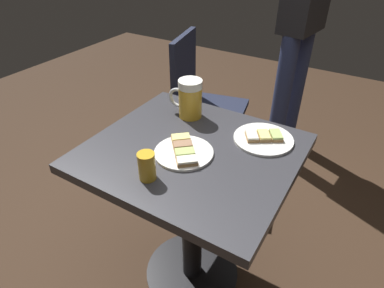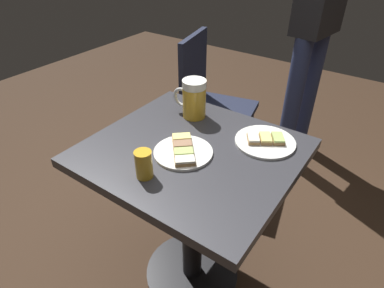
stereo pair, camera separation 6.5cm
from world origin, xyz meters
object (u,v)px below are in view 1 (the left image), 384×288
at_px(plate_far, 184,151).
at_px(cafe_chair, 201,101).
at_px(patron_standing, 302,20).
at_px(plate_near, 263,138).
at_px(beer_mug, 189,99).
at_px(beer_glass_small, 147,166).

bearing_deg(plate_far, cafe_chair, -154.43).
bearing_deg(plate_far, patron_standing, 179.35).
xyz_separation_m(plate_near, beer_mug, (-0.01, -0.33, 0.07)).
relative_size(beer_mug, patron_standing, 0.10).
xyz_separation_m(plate_far, cafe_chair, (-0.73, -0.35, -0.21)).
relative_size(beer_glass_small, cafe_chair, 0.10).
relative_size(beer_mug, cafe_chair, 0.18).
height_order(beer_mug, patron_standing, patron_standing).
bearing_deg(cafe_chair, plate_near, 35.52).
distance_m(plate_near, beer_mug, 0.34).
distance_m(plate_near, plate_far, 0.31).
distance_m(plate_near, beer_glass_small, 0.46).
distance_m(beer_glass_small, cafe_chair, 0.98).
bearing_deg(beer_glass_small, cafe_chair, -160.37).
relative_size(plate_near, patron_standing, 0.14).
bearing_deg(plate_far, beer_glass_small, -9.21).
bearing_deg(beer_glass_small, plate_near, 149.41).
xyz_separation_m(beer_mug, beer_glass_small, (0.41, 0.10, -0.03)).
bearing_deg(cafe_chair, plate_far, 13.00).
height_order(plate_near, cafe_chair, cafe_chair).
height_order(beer_glass_small, cafe_chair, cafe_chair).
height_order(plate_far, beer_glass_small, beer_glass_small).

